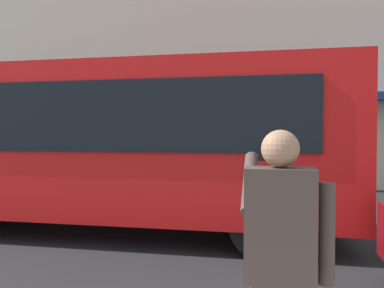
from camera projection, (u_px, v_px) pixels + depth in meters
ground_plane at (203, 231)px, 7.38m from camera, size 60.00×60.00×0.00m
building_facade_far at (236, 16)px, 13.88m from camera, size 28.00×1.55×12.00m
red_bus at (101, 141)px, 7.38m from camera, size 9.05×2.54×3.08m
pedestrian_photographer at (280, 252)px, 2.29m from camera, size 0.53×0.52×1.70m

